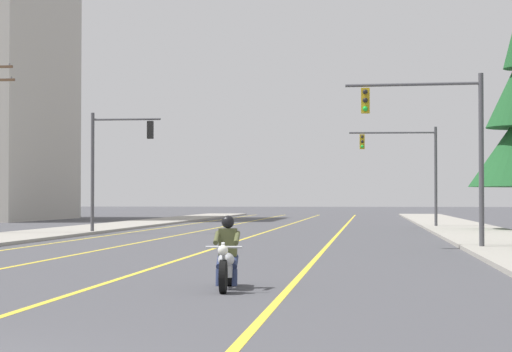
{
  "coord_description": "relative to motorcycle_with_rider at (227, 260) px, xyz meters",
  "views": [
    {
      "loc": [
        5.28,
        -8.94,
        1.79
      ],
      "look_at": [
        0.99,
        26.17,
        2.66
      ],
      "focal_mm": 65.32,
      "sensor_mm": 36.0,
      "label": 1
    }
  ],
  "objects": [
    {
      "name": "traffic_signal_near_right",
      "position": [
        5.33,
        14.99,
        3.51
      ],
      "size": [
        4.83,
        0.37,
        6.2
      ],
      "color": "#47474C",
      "rests_on": "ground"
    },
    {
      "name": "sidewalk_kerb_left",
      "position": [
        -13.15,
        30.68,
        -0.52
      ],
      "size": [
        4.4,
        110.0,
        0.14
      ],
      "primitive_type": "cube",
      "color": "#9E998E",
      "rests_on": "ground"
    },
    {
      "name": "sidewalk_kerb_right",
      "position": [
        8.22,
        30.68,
        -0.52
      ],
      "size": [
        4.4,
        110.0,
        0.14
      ],
      "primitive_type": "cube",
      "color": "#9E998E",
      "rests_on": "ground"
    },
    {
      "name": "motorcycle_with_rider",
      "position": [
        0.0,
        0.0,
        0.0
      ],
      "size": [
        0.7,
        2.19,
        1.46
      ],
      "color": "black",
      "rests_on": "ground"
    },
    {
      "name": "traffic_signal_mid_right",
      "position": [
        5.29,
        39.29,
        3.54
      ],
      "size": [
        5.34,
        0.6,
        6.2
      ],
      "color": "#47474C",
      "rests_on": "ground"
    },
    {
      "name": "traffic_signal_near_left",
      "position": [
        -10.27,
        27.92,
        3.43
      ],
      "size": [
        3.63,
        0.37,
        6.2
      ],
      "color": "#47474C",
      "rests_on": "ground"
    },
    {
      "name": "lane_stripe_center",
      "position": [
        -2.76,
        35.68,
        -0.58
      ],
      "size": [
        0.16,
        100.0,
        0.01
      ],
      "primitive_type": "cube",
      "color": "yellow",
      "rests_on": "ground"
    },
    {
      "name": "lane_stripe_right",
      "position": [
        1.21,
        35.68,
        -0.58
      ],
      "size": [
        0.16,
        100.0,
        0.01
      ],
      "primitive_type": "cube",
      "color": "yellow",
      "rests_on": "ground"
    },
    {
      "name": "lane_stripe_far_left",
      "position": [
        -9.86,
        35.68,
        -0.58
      ],
      "size": [
        0.16,
        100.0,
        0.01
      ],
      "primitive_type": "cube",
      "color": "yellow",
      "rests_on": "ground"
    },
    {
      "name": "lane_stripe_left",
      "position": [
        -6.56,
        35.68,
        -0.58
      ],
      "size": [
        0.16,
        100.0,
        0.01
      ],
      "primitive_type": "cube",
      "color": "yellow",
      "rests_on": "ground"
    }
  ]
}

